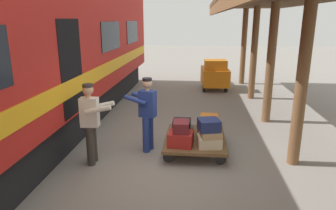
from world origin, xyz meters
TOP-DOWN VIEW (x-y plane):
  - ground_plane at (0.00, 0.00)m, footprint 60.00×60.00m
  - platform_canopy at (-2.35, 0.00)m, footprint 3.20×17.60m
  - train_car at (3.77, 0.00)m, footprint 3.02×17.54m
  - luggage_cart at (-0.34, -0.49)m, footprint 1.37×1.76m
  - suitcase_slate_roller at (-0.03, -0.49)m, footprint 0.53×0.58m
  - suitcase_cream_canvas at (-0.65, -0.01)m, footprint 0.54×0.51m
  - suitcase_brown_leather at (-0.65, -0.98)m, footprint 0.41×0.57m
  - suitcase_red_plastic at (-0.03, -0.01)m, footprint 0.56×0.51m
  - suitcase_burgundy_valise at (-0.65, -0.49)m, footprint 0.53×0.52m
  - suitcase_teal_softside at (-0.03, -0.98)m, footprint 0.43×0.52m
  - suitcase_olive_duffel at (-0.63, -0.49)m, footprint 0.43×0.48m
  - suitcase_black_hardshell at (-0.03, -0.49)m, footprint 0.41×0.45m
  - suitcase_tan_vintage at (-0.66, -0.02)m, footprint 0.50×0.55m
  - suitcase_orange_carryall at (-0.66, -0.97)m, footprint 0.47×0.52m
  - suitcase_maroon_trunk at (-0.04, -0.03)m, footprint 0.34×0.43m
  - suitcase_navy_fabric at (-0.63, -0.00)m, footprint 0.51×0.51m
  - porter_in_overalls at (0.75, -0.37)m, footprint 0.73×0.56m
  - porter_by_door at (1.78, 0.40)m, footprint 0.68×0.45m
  - baggage_tug at (-1.08, -7.07)m, footprint 1.21×1.77m

SIDE VIEW (x-z plane):
  - ground_plane at x=0.00m, z-range 0.00..0.00m
  - luggage_cart at x=-0.34m, z-range 0.11..0.41m
  - suitcase_teal_softside at x=-0.03m, z-range 0.31..0.49m
  - suitcase_slate_roller at x=-0.03m, z-range 0.31..0.52m
  - suitcase_cream_canvas at x=-0.65m, z-range 0.31..0.53m
  - suitcase_brown_leather at x=-0.65m, z-range 0.31..0.53m
  - suitcase_burgundy_valise at x=-0.65m, z-range 0.31..0.56m
  - suitcase_red_plastic at x=-0.03m, z-range 0.31..0.60m
  - suitcase_tan_vintage at x=-0.66m, z-range 0.53..0.67m
  - suitcase_orange_carryall at x=-0.66m, z-range 0.53..0.70m
  - suitcase_black_hardshell at x=-0.03m, z-range 0.52..0.72m
  - baggage_tug at x=-1.08m, z-range -0.02..1.28m
  - suitcase_olive_duffel at x=-0.63m, z-range 0.56..0.76m
  - suitcase_maroon_trunk at x=-0.04m, z-range 0.60..0.84m
  - suitcase_navy_fabric at x=-0.63m, z-range 0.67..0.91m
  - porter_in_overalls at x=0.75m, z-range 0.07..1.78m
  - porter_by_door at x=1.78m, z-range 0.07..1.78m
  - train_car at x=3.77m, z-range 0.06..4.06m
  - platform_canopy at x=-2.35m, z-range 1.47..5.03m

